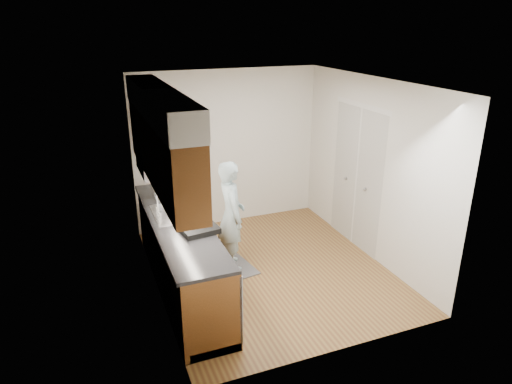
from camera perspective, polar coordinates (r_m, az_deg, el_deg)
floor at (r=6.31m, az=1.73°, el=-9.63°), size 3.50×3.50×0.00m
ceiling at (r=5.48m, az=2.01°, el=13.53°), size 3.50×3.50×0.00m
wall_left at (r=5.39m, az=-12.95°, el=-0.86°), size 0.02×3.50×2.50m
wall_right at (r=6.49m, az=14.14°, el=2.73°), size 0.02×3.50×2.50m
wall_back at (r=7.34m, az=-3.56°, el=5.40°), size 3.00×0.02×2.50m
counter at (r=5.75m, az=-9.37°, el=-7.53°), size 0.64×2.80×1.30m
upper_cabinets at (r=5.25m, az=-11.82°, el=6.66°), size 0.47×2.80×1.21m
closet_door at (r=6.78m, az=12.45°, el=1.65°), size 0.02×1.22×2.05m
floor_mat at (r=6.39m, az=-2.97°, el=-9.15°), size 0.58×0.83×0.01m
person at (r=6.01m, az=-3.11°, el=-2.07°), size 0.44×0.62×1.69m
soap_bottle_a at (r=6.15m, az=-12.07°, el=0.33°), size 0.14×0.14×0.30m
soap_bottle_b at (r=6.27m, az=-11.48°, el=0.25°), size 0.12×0.12×0.19m
soap_bottle_c at (r=6.21m, az=-12.01°, el=-0.03°), size 0.20×0.20×0.19m
soda_can at (r=6.20m, az=-10.67°, el=-0.34°), size 0.07×0.07×0.11m
steel_can at (r=6.26m, az=-9.63°, el=0.00°), size 0.08×0.08×0.12m
dish_rack at (r=5.20m, az=-7.09°, el=-4.63°), size 0.44×0.39×0.06m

